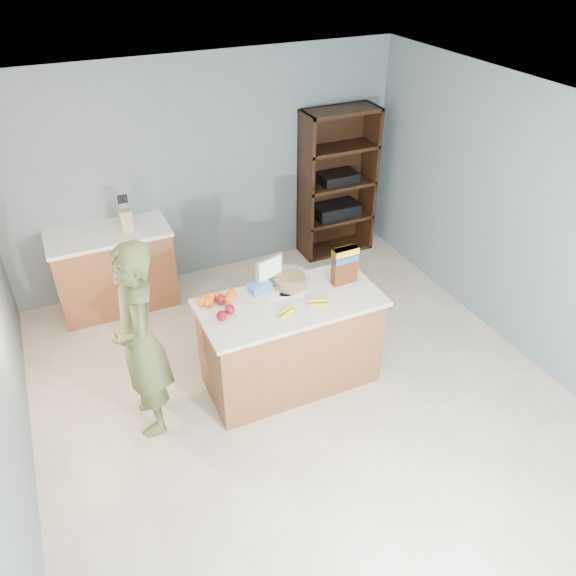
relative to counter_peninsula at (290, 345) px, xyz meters
name	(u,v)px	position (x,y,z in m)	size (l,w,h in m)	color
floor	(304,400)	(0.00, -0.30, -0.42)	(4.50, 5.00, 0.02)	beige
walls	(308,238)	(0.00, -0.30, 1.24)	(4.52, 5.02, 2.51)	slate
counter_peninsula	(290,345)	(0.00, 0.00, 0.00)	(1.56, 0.76, 0.90)	brown
back_cabinet	(115,269)	(-1.20, 1.90, 0.04)	(1.24, 0.62, 0.90)	brown
shelving_unit	(335,185)	(1.55, 2.05, 0.45)	(0.90, 0.40, 1.80)	black
person	(140,342)	(-1.27, 0.03, 0.44)	(0.63, 0.41, 1.72)	#525C30
knife_block	(126,219)	(-0.99, 1.86, 0.60)	(0.12, 0.10, 0.31)	tan
envelopes	(286,294)	(0.00, 0.10, 0.49)	(0.36, 0.20, 0.00)	white
bananas	(303,307)	(0.04, -0.16, 0.51)	(0.49, 0.16, 0.04)	yellow
apples	(224,308)	(-0.56, 0.07, 0.53)	(0.17, 0.30, 0.09)	maroon
oranges	(219,298)	(-0.55, 0.23, 0.53)	(0.35, 0.17, 0.08)	orange
blue_carton	(260,287)	(-0.18, 0.24, 0.52)	(0.18, 0.12, 0.08)	blue
salad_bowl	(290,280)	(0.10, 0.21, 0.54)	(0.30, 0.30, 0.13)	#267219
tv	(269,269)	(-0.06, 0.30, 0.64)	(0.28, 0.12, 0.28)	silver
cereal_box	(345,263)	(0.55, 0.06, 0.68)	(0.23, 0.09, 0.34)	#592B14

